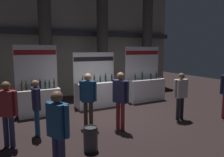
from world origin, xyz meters
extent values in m
plane|color=black|center=(0.00, 0.00, 0.00)|extent=(24.63, 24.63, 0.00)
cube|color=gray|center=(0.00, 4.45, 2.91)|extent=(12.32, 0.25, 5.83)
cube|color=#2D2D33|center=(0.00, 4.14, 3.20)|extent=(12.32, 0.20, 0.24)
cylinder|color=#423D38|center=(-1.40, 3.52, 2.77)|extent=(0.57, 0.57, 5.53)
cylinder|color=#423D38|center=(1.40, 3.52, 2.77)|extent=(0.57, 0.57, 5.53)
cylinder|color=#423D38|center=(4.19, 3.52, 2.77)|extent=(0.57, 0.57, 5.53)
cube|color=white|center=(-2.05, 1.66, 0.49)|extent=(1.46, 0.60, 0.98)
cube|color=white|center=(-2.05, 2.00, 1.29)|extent=(1.53, 0.04, 2.58)
cube|color=maroon|center=(-2.05, 1.98, 2.30)|extent=(1.48, 0.01, 0.18)
cylinder|color=#472D14|center=(-2.61, 1.60, 1.11)|extent=(0.07, 0.07, 0.26)
cylinder|color=#472D14|center=(-2.61, 1.60, 1.28)|extent=(0.03, 0.03, 0.09)
cylinder|color=black|center=(-2.61, 1.60, 1.33)|extent=(0.03, 0.03, 0.02)
cylinder|color=#472D14|center=(-2.45, 1.71, 1.10)|extent=(0.07, 0.07, 0.23)
cylinder|color=#472D14|center=(-2.45, 1.71, 1.25)|extent=(0.03, 0.03, 0.08)
cylinder|color=black|center=(-2.45, 1.71, 1.30)|extent=(0.03, 0.03, 0.02)
cylinder|color=#19381E|center=(-2.27, 1.68, 1.10)|extent=(0.06, 0.06, 0.25)
cylinder|color=#19381E|center=(-2.27, 1.68, 1.26)|extent=(0.03, 0.03, 0.06)
cylinder|color=black|center=(-2.27, 1.68, 1.30)|extent=(0.03, 0.03, 0.02)
cylinder|color=#19381E|center=(-2.12, 1.71, 1.12)|extent=(0.08, 0.08, 0.28)
cylinder|color=#19381E|center=(-2.12, 1.71, 1.30)|extent=(0.03, 0.03, 0.08)
cylinder|color=gold|center=(-2.12, 1.71, 1.35)|extent=(0.03, 0.03, 0.02)
cylinder|color=black|center=(-1.98, 1.74, 1.12)|extent=(0.07, 0.07, 0.28)
cylinder|color=black|center=(-1.98, 1.74, 1.29)|extent=(0.03, 0.03, 0.06)
cylinder|color=gold|center=(-1.98, 1.74, 1.32)|extent=(0.03, 0.03, 0.02)
cylinder|color=#19381E|center=(-1.81, 1.60, 1.10)|extent=(0.07, 0.07, 0.24)
cylinder|color=#19381E|center=(-1.81, 1.60, 1.26)|extent=(0.03, 0.03, 0.08)
cylinder|color=gold|center=(-1.81, 1.60, 1.31)|extent=(0.03, 0.03, 0.02)
cylinder|color=#19381E|center=(-1.66, 1.64, 1.10)|extent=(0.06, 0.06, 0.24)
cylinder|color=#19381E|center=(-1.66, 1.64, 1.26)|extent=(0.03, 0.03, 0.08)
cylinder|color=gold|center=(-1.66, 1.64, 1.31)|extent=(0.03, 0.03, 0.02)
cylinder|color=#472D14|center=(-1.49, 1.64, 1.11)|extent=(0.06, 0.06, 0.26)
cylinder|color=#472D14|center=(-1.49, 1.64, 1.28)|extent=(0.03, 0.03, 0.08)
cylinder|color=red|center=(-1.49, 1.64, 1.33)|extent=(0.03, 0.03, 0.02)
cube|color=silver|center=(-2.21, 1.48, 0.99)|extent=(0.29, 0.33, 0.01)
cube|color=white|center=(0.31, 1.70, 0.52)|extent=(1.78, 0.60, 1.04)
cube|color=white|center=(0.31, 2.04, 1.14)|extent=(1.87, 0.04, 2.28)
cube|color=black|center=(0.31, 2.02, 2.01)|extent=(1.82, 0.01, 0.18)
cylinder|color=#472D14|center=(-0.36, 1.66, 1.15)|extent=(0.07, 0.07, 0.23)
cylinder|color=#472D14|center=(-0.36, 1.66, 1.31)|extent=(0.03, 0.03, 0.09)
cylinder|color=black|center=(-0.36, 1.66, 1.36)|extent=(0.03, 0.03, 0.02)
cylinder|color=black|center=(-0.08, 1.72, 1.16)|extent=(0.07, 0.07, 0.23)
cylinder|color=black|center=(-0.08, 1.72, 1.31)|extent=(0.03, 0.03, 0.08)
cylinder|color=red|center=(-0.08, 1.72, 1.36)|extent=(0.03, 0.03, 0.02)
cylinder|color=#472D14|center=(0.17, 1.70, 1.18)|extent=(0.07, 0.07, 0.27)
cylinder|color=#472D14|center=(0.17, 1.70, 1.36)|extent=(0.03, 0.03, 0.09)
cylinder|color=gold|center=(0.17, 1.70, 1.41)|extent=(0.03, 0.03, 0.02)
cylinder|color=#19381E|center=(0.45, 1.73, 1.15)|extent=(0.07, 0.07, 0.22)
cylinder|color=#19381E|center=(0.45, 1.73, 1.30)|extent=(0.03, 0.03, 0.08)
cylinder|color=gold|center=(0.45, 1.73, 1.35)|extent=(0.03, 0.03, 0.02)
cylinder|color=#19381E|center=(0.72, 1.77, 1.17)|extent=(0.07, 0.07, 0.26)
cylinder|color=#19381E|center=(0.72, 1.77, 1.34)|extent=(0.03, 0.03, 0.09)
cylinder|color=red|center=(0.72, 1.77, 1.40)|extent=(0.03, 0.03, 0.02)
cylinder|color=black|center=(0.98, 1.69, 1.17)|extent=(0.07, 0.07, 0.27)
cylinder|color=black|center=(0.98, 1.69, 1.34)|extent=(0.03, 0.03, 0.07)
cylinder|color=gold|center=(0.98, 1.69, 1.38)|extent=(0.03, 0.03, 0.02)
cube|color=white|center=(2.76, 1.63, 0.51)|extent=(1.81, 0.60, 1.02)
cube|color=white|center=(2.76, 1.97, 1.27)|extent=(1.90, 0.04, 2.53)
cube|color=maroon|center=(2.76, 1.94, 2.25)|extent=(1.84, 0.01, 0.18)
cylinder|color=#472D14|center=(2.14, 1.61, 1.13)|extent=(0.07, 0.07, 0.22)
cylinder|color=#472D14|center=(2.14, 1.61, 1.27)|extent=(0.03, 0.03, 0.07)
cylinder|color=red|center=(2.14, 1.61, 1.32)|extent=(0.03, 0.03, 0.02)
cylinder|color=#19381E|center=(2.56, 1.66, 1.16)|extent=(0.07, 0.07, 0.28)
cylinder|color=#19381E|center=(2.56, 1.66, 1.34)|extent=(0.03, 0.03, 0.09)
cylinder|color=red|center=(2.56, 1.66, 1.40)|extent=(0.03, 0.03, 0.02)
cylinder|color=black|center=(2.97, 1.55, 1.14)|extent=(0.06, 0.06, 0.24)
cylinder|color=black|center=(2.97, 1.55, 1.29)|extent=(0.03, 0.03, 0.06)
cylinder|color=gold|center=(2.97, 1.55, 1.33)|extent=(0.03, 0.03, 0.02)
cylinder|color=#19381E|center=(3.36, 1.62, 1.14)|extent=(0.06, 0.06, 0.25)
cylinder|color=#19381E|center=(3.36, 1.62, 1.31)|extent=(0.03, 0.03, 0.09)
cylinder|color=black|center=(3.36, 1.62, 1.36)|extent=(0.03, 0.03, 0.02)
cylinder|color=#38383D|center=(-1.40, -1.76, 0.28)|extent=(0.34, 0.34, 0.56)
torus|color=black|center=(-1.40, -1.76, 0.57)|extent=(0.34, 0.34, 0.02)
cylinder|color=maroon|center=(3.61, -1.74, 0.43)|extent=(0.12, 0.12, 0.85)
cylinder|color=navy|center=(3.50, -1.67, 1.21)|extent=(0.08, 0.08, 0.64)
cylinder|color=navy|center=(-2.40, -0.20, 0.38)|extent=(0.12, 0.12, 0.77)
cylinder|color=navy|center=(-2.40, -0.35, 0.38)|extent=(0.12, 0.12, 0.77)
cube|color=navy|center=(-2.40, -0.27, 1.07)|extent=(0.22, 0.36, 0.61)
sphere|color=#8C6647|center=(-2.40, -0.27, 1.48)|extent=(0.21, 0.21, 0.21)
cylinder|color=navy|center=(-2.39, -0.05, 1.09)|extent=(0.08, 0.08, 0.58)
cylinder|color=navy|center=(-2.41, -0.50, 1.09)|extent=(0.08, 0.08, 0.58)
cylinder|color=navy|center=(-3.05, -0.70, 0.40)|extent=(0.12, 0.12, 0.80)
cylinder|color=navy|center=(-3.19, -0.60, 0.40)|extent=(0.12, 0.12, 0.80)
cube|color=maroon|center=(-3.12, -0.65, 1.11)|extent=(0.46, 0.44, 0.63)
sphere|color=brown|center=(-3.12, -0.65, 1.54)|extent=(0.22, 0.22, 0.22)
cylinder|color=maroon|center=(-2.93, -0.80, 1.13)|extent=(0.08, 0.08, 0.60)
cylinder|color=navy|center=(-2.36, -2.40, 0.40)|extent=(0.12, 0.12, 0.81)
cube|color=navy|center=(-2.32, -2.48, 1.13)|extent=(0.37, 0.46, 0.64)
sphere|color=brown|center=(-2.32, -2.48, 1.56)|extent=(0.22, 0.22, 0.22)
cylinder|color=navy|center=(-2.21, -2.70, 1.14)|extent=(0.08, 0.08, 0.61)
cylinder|color=navy|center=(-2.43, -2.26, 1.14)|extent=(0.08, 0.08, 0.61)
cylinder|color=#47382D|center=(-0.97, -0.31, 0.41)|extent=(0.12, 0.12, 0.82)
cylinder|color=#47382D|center=(-0.84, -0.41, 0.41)|extent=(0.12, 0.12, 0.82)
cube|color=navy|center=(-0.91, -0.36, 1.14)|extent=(0.42, 0.40, 0.65)
sphere|color=tan|center=(-0.91, -0.36, 1.58)|extent=(0.22, 0.22, 0.22)
cylinder|color=navy|center=(-1.09, -0.22, 1.16)|extent=(0.08, 0.08, 0.61)
cylinder|color=navy|center=(-0.72, -0.50, 1.16)|extent=(0.08, 0.08, 0.61)
cylinder|color=#23232D|center=(2.25, -1.12, 0.39)|extent=(0.12, 0.12, 0.79)
cylinder|color=#23232D|center=(2.07, -1.11, 0.39)|extent=(0.12, 0.12, 0.79)
cube|color=silver|center=(2.16, -1.12, 1.10)|extent=(0.43, 0.24, 0.62)
sphere|color=brown|center=(2.16, -1.12, 1.52)|extent=(0.22, 0.22, 0.22)
cylinder|color=silver|center=(2.42, -1.12, 1.11)|extent=(0.08, 0.08, 0.59)
cylinder|color=silver|center=(1.91, -1.11, 1.11)|extent=(0.08, 0.08, 0.59)
cylinder|color=maroon|center=(-0.09, -1.05, 0.42)|extent=(0.12, 0.12, 0.84)
cylinder|color=maroon|center=(-0.15, -0.88, 0.42)|extent=(0.12, 0.12, 0.84)
cube|color=navy|center=(-0.12, -0.97, 1.18)|extent=(0.35, 0.48, 0.67)
sphere|color=#8C6647|center=(-0.12, -0.97, 1.64)|extent=(0.23, 0.23, 0.23)
cylinder|color=navy|center=(-0.03, -1.21, 1.20)|extent=(0.08, 0.08, 0.64)
cylinder|color=navy|center=(-0.21, -0.72, 1.20)|extent=(0.08, 0.08, 0.64)
camera|label=1|loc=(-3.15, -6.23, 2.42)|focal=33.57mm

